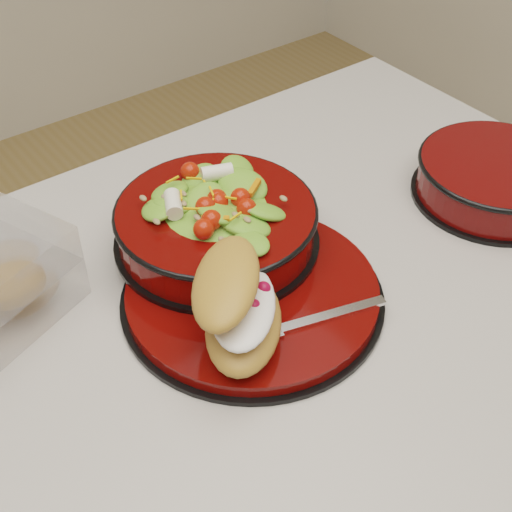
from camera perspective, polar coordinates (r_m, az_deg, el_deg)
dinner_plate at (r=0.78m, az=-0.21°, el=-2.99°), size 0.29×0.29×0.02m
salad_bowl at (r=0.81m, az=-3.23°, el=3.10°), size 0.24×0.24×0.10m
croissant at (r=0.70m, az=-1.31°, el=-3.92°), size 0.15×0.17×0.08m
fork at (r=0.74m, az=4.46°, el=-5.16°), size 0.16×0.06×0.00m
extra_bowl at (r=0.97m, az=18.66°, el=5.99°), size 0.21×0.21×0.05m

